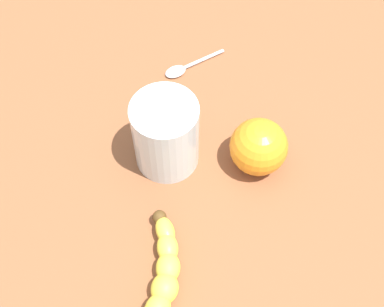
# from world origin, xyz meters

# --- Properties ---
(wooden_tabletop) EXTENTS (1.20, 1.20, 0.03)m
(wooden_tabletop) POSITION_xyz_m (0.00, 0.00, 0.01)
(wooden_tabletop) COLOR brown
(wooden_tabletop) RESTS_ON ground
(banana) EXTENTS (0.13, 0.17, 0.04)m
(banana) POSITION_xyz_m (-0.05, 0.12, 0.05)
(banana) COLOR yellow
(banana) RESTS_ON wooden_tabletop
(smoothie_glass) EXTENTS (0.09, 0.09, 0.12)m
(smoothie_glass) POSITION_xyz_m (0.09, -0.02, 0.08)
(smoothie_glass) COLOR silver
(smoothie_glass) RESTS_ON wooden_tabletop
(orange_fruit) EXTENTS (0.08, 0.08, 0.08)m
(orange_fruit) POSITION_xyz_m (-0.00, -0.11, 0.07)
(orange_fruit) COLOR orange
(orange_fruit) RESTS_ON wooden_tabletop
(teaspoon) EXTENTS (0.04, 0.11, 0.01)m
(teaspoon) POSITION_xyz_m (0.21, -0.14, 0.03)
(teaspoon) COLOR silver
(teaspoon) RESTS_ON wooden_tabletop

